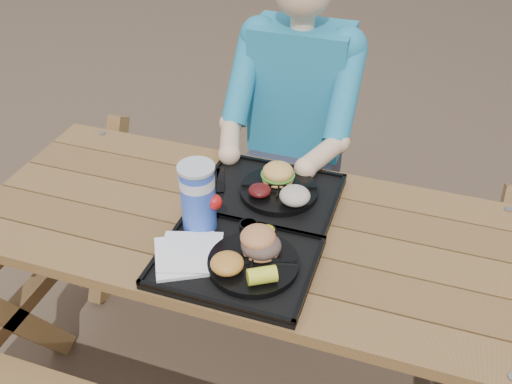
% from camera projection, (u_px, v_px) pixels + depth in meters
% --- Properties ---
extents(ground, '(60.00, 60.00, 0.00)m').
position_uv_depth(ground, '(256.00, 372.00, 2.23)').
color(ground, '#999999').
rests_on(ground, ground).
extents(picnic_table, '(1.80, 1.49, 0.75)m').
position_uv_depth(picnic_table, '(256.00, 307.00, 2.01)').
color(picnic_table, '#999999').
rests_on(picnic_table, ground).
extents(tray_near, '(0.45, 0.35, 0.02)m').
position_uv_depth(tray_near, '(236.00, 263.00, 1.63)').
color(tray_near, black).
rests_on(tray_near, picnic_table).
extents(tray_far, '(0.45, 0.35, 0.02)m').
position_uv_depth(tray_far, '(269.00, 195.00, 1.89)').
color(tray_far, black).
rests_on(tray_far, picnic_table).
extents(plate_near, '(0.26, 0.26, 0.02)m').
position_uv_depth(plate_near, '(253.00, 263.00, 1.60)').
color(plate_near, black).
rests_on(plate_near, tray_near).
extents(plate_far, '(0.26, 0.26, 0.02)m').
position_uv_depth(plate_far, '(279.00, 191.00, 1.88)').
color(plate_far, black).
rests_on(plate_far, tray_far).
extents(napkin_stack, '(0.24, 0.24, 0.02)m').
position_uv_depth(napkin_stack, '(187.00, 255.00, 1.63)').
color(napkin_stack, white).
rests_on(napkin_stack, tray_near).
extents(soda_cup, '(0.10, 0.10, 0.21)m').
position_uv_depth(soda_cup, '(198.00, 198.00, 1.69)').
color(soda_cup, blue).
rests_on(soda_cup, tray_near).
extents(condiment_bbq, '(0.06, 0.06, 0.03)m').
position_uv_depth(condiment_bbq, '(249.00, 228.00, 1.72)').
color(condiment_bbq, black).
rests_on(condiment_bbq, tray_near).
extents(condiment_mustard, '(0.05, 0.05, 0.03)m').
position_uv_depth(condiment_mustard, '(267.00, 234.00, 1.70)').
color(condiment_mustard, yellow).
rests_on(condiment_mustard, tray_near).
extents(sandwich, '(0.11, 0.11, 0.11)m').
position_uv_depth(sandwich, '(261.00, 236.00, 1.60)').
color(sandwich, '#D18049').
rests_on(sandwich, plate_near).
extents(mac_cheese, '(0.09, 0.09, 0.05)m').
position_uv_depth(mac_cheese, '(227.00, 263.00, 1.56)').
color(mac_cheese, gold).
rests_on(mac_cheese, plate_near).
extents(corn_cob, '(0.11, 0.11, 0.05)m').
position_uv_depth(corn_cob, '(262.00, 275.00, 1.52)').
color(corn_cob, '#F9FF35').
rests_on(corn_cob, plate_near).
extents(cutlery_far, '(0.08, 0.14, 0.01)m').
position_uv_depth(cutlery_far, '(220.00, 180.00, 1.94)').
color(cutlery_far, black).
rests_on(cutlery_far, tray_far).
extents(burger, '(0.11, 0.11, 0.09)m').
position_uv_depth(burger, '(278.00, 168.00, 1.88)').
color(burger, '#F5B256').
rests_on(burger, plate_far).
extents(baked_beans, '(0.07, 0.07, 0.03)m').
position_uv_depth(baked_beans, '(260.00, 190.00, 1.84)').
color(baked_beans, '#541011').
rests_on(baked_beans, plate_far).
extents(potato_salad, '(0.10, 0.10, 0.05)m').
position_uv_depth(potato_salad, '(295.00, 196.00, 1.80)').
color(potato_salad, beige).
rests_on(potato_salad, plate_far).
extents(diner, '(0.48, 0.84, 1.28)m').
position_uv_depth(diner, '(297.00, 140.00, 2.41)').
color(diner, teal).
rests_on(diner, ground).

